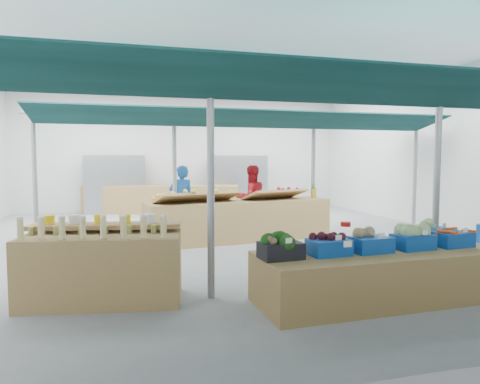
{
  "coord_description": "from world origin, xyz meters",
  "views": [
    {
      "loc": [
        -2.05,
        -9.53,
        1.83
      ],
      "look_at": [
        0.03,
        -1.6,
        1.23
      ],
      "focal_mm": 32.0,
      "sensor_mm": 36.0,
      "label": 1
    }
  ],
  "objects_px": {
    "fruit_counter": "(239,220)",
    "vendor_right": "(251,198)",
    "veg_counter": "(382,276)",
    "bottle_shelf": "(103,265)",
    "vendor_left": "(181,200)"
  },
  "relations": [
    {
      "from": "veg_counter",
      "to": "vendor_right",
      "type": "relative_size",
      "value": 1.95
    },
    {
      "from": "veg_counter",
      "to": "vendor_left",
      "type": "distance_m",
      "value": 6.05
    },
    {
      "from": "bottle_shelf",
      "to": "veg_counter",
      "type": "distance_m",
      "value": 3.65
    },
    {
      "from": "vendor_left",
      "to": "vendor_right",
      "type": "relative_size",
      "value": 1.0
    },
    {
      "from": "fruit_counter",
      "to": "vendor_right",
      "type": "relative_size",
      "value": 2.5
    },
    {
      "from": "bottle_shelf",
      "to": "veg_counter",
      "type": "xyz_separation_m",
      "value": [
        3.54,
        -0.89,
        -0.15
      ]
    },
    {
      "from": "bottle_shelf",
      "to": "fruit_counter",
      "type": "xyz_separation_m",
      "value": [
        2.8,
        3.71,
        -0.02
      ]
    },
    {
      "from": "fruit_counter",
      "to": "vendor_left",
      "type": "height_order",
      "value": "vendor_left"
    },
    {
      "from": "bottle_shelf",
      "to": "vendor_right",
      "type": "distance_m",
      "value": 5.91
    },
    {
      "from": "veg_counter",
      "to": "bottle_shelf",
      "type": "bearing_deg",
      "value": 163.43
    },
    {
      "from": "bottle_shelf",
      "to": "vendor_right",
      "type": "xyz_separation_m",
      "value": [
        3.4,
        4.81,
        0.38
      ]
    },
    {
      "from": "fruit_counter",
      "to": "bottle_shelf",
      "type": "bearing_deg",
      "value": -135.86
    },
    {
      "from": "veg_counter",
      "to": "vendor_left",
      "type": "xyz_separation_m",
      "value": [
        -1.94,
        5.71,
        0.53
      ]
    },
    {
      "from": "bottle_shelf",
      "to": "vendor_right",
      "type": "height_order",
      "value": "vendor_right"
    },
    {
      "from": "bottle_shelf",
      "to": "vendor_left",
      "type": "bearing_deg",
      "value": 80.52
    }
  ]
}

